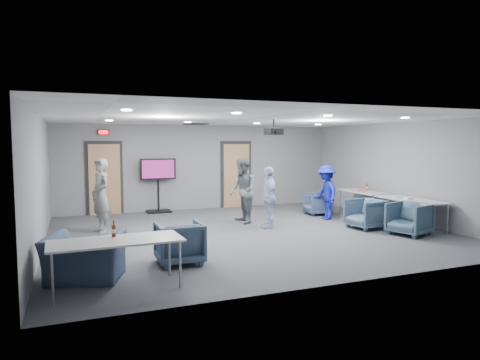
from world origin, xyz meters
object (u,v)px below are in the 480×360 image
object	(u,v)px
person_a	(101,196)
chair_right_a	(318,204)
chair_right_b	(366,214)
projector	(274,132)
bottle_right	(367,187)
tv_stand	(158,182)
table_right_b	(411,201)
person_d	(326,192)
chair_front_a	(179,243)
person_c	(269,197)
table_front_left	(116,243)
bottle_front	(114,231)
chair_right_c	(409,219)
table_right_a	(363,193)
chair_front_b	(85,258)
person_b	(243,191)

from	to	relation	value
person_a	chair_right_a	distance (m)	6.21
chair_right_b	projector	xyz separation A→B (m)	(-2.31, 0.52, 2.03)
bottle_right	tv_stand	xyz separation A→B (m)	(-5.67, 2.73, 0.12)
projector	chair_right_a	bearing A→B (deg)	29.16
chair_right_b	table_right_b	size ratio (longest dim) A/B	0.44
chair_right_b	tv_stand	world-z (taller)	tv_stand
person_d	chair_front_a	bearing A→B (deg)	-51.78
chair_front_a	bottle_right	bearing A→B (deg)	-153.61
person_c	person_d	size ratio (longest dim) A/B	1.01
person_d	chair_right_b	size ratio (longest dim) A/B	1.87
person_a	projector	world-z (taller)	projector
person_a	chair_right_a	xyz separation A→B (m)	(6.18, 0.33, -0.56)
projector	chair_front_a	bearing A→B (deg)	-153.67
person_c	chair_right_a	distance (m)	2.58
person_c	tv_stand	distance (m)	4.03
person_d	table_front_left	world-z (taller)	person_d
chair_front_a	bottle_right	size ratio (longest dim) A/B	3.24
bottle_front	chair_right_b	bearing A→B (deg)	18.62
projector	chair_right_b	bearing A→B (deg)	-20.32
chair_right_a	chair_right_c	world-z (taller)	chair_right_c
table_right_a	bottle_right	size ratio (longest dim) A/B	6.66
chair_right_c	bottle_right	world-z (taller)	bottle_right
table_right_a	person_a	bearing A→B (deg)	87.04
person_c	projector	xyz separation A→B (m)	(-0.11, -0.48, 1.63)
chair_right_b	chair_right_c	distance (m)	1.09
person_c	table_right_a	world-z (taller)	person_c
chair_front_a	tv_stand	size ratio (longest dim) A/B	0.49
table_right_a	table_right_b	distance (m)	1.90
bottle_front	projector	size ratio (longest dim) A/B	0.62
chair_right_c	chair_front_b	xyz separation A→B (m)	(-7.10, -0.75, -0.02)
chair_right_a	table_front_left	distance (m)	7.75
table_front_left	projector	size ratio (longest dim) A/B	4.76
person_d	chair_front_b	size ratio (longest dim) A/B	1.38
person_d	bottle_right	distance (m)	1.53
chair_right_c	person_d	bearing A→B (deg)	178.12
table_right_a	tv_stand	size ratio (longest dim) A/B	1.01
table_right_a	bottle_front	bearing A→B (deg)	116.45
person_c	person_d	distance (m)	2.07
chair_right_a	tv_stand	xyz separation A→B (m)	(-4.34, 2.16, 0.61)
chair_front_b	table_right_a	bearing A→B (deg)	-138.48
chair_front_a	bottle_right	xyz separation A→B (m)	(6.39, 3.02, 0.45)
table_right_a	bottle_front	world-z (taller)	bottle_front
person_b	tv_stand	bearing A→B (deg)	-145.12
chair_right_a	tv_stand	size ratio (longest dim) A/B	0.43
person_b	table_right_a	distance (m)	3.71
person_c	chair_front_a	bearing A→B (deg)	-39.29
bottle_right	projector	size ratio (longest dim) A/B	0.63
chair_right_a	chair_front_a	distance (m)	6.21
bottle_front	tv_stand	world-z (taller)	tv_stand
chair_right_a	chair_front_b	xyz separation A→B (m)	(-6.65, -3.99, 0.03)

